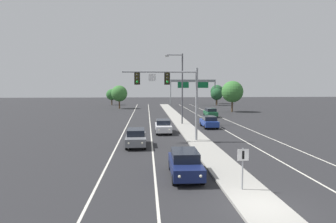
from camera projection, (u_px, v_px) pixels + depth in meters
name	position (u px, v px, depth m)	size (l,w,h in m)	color
ground_plane	(262.00, 209.00, 12.90)	(260.00, 260.00, 0.00)	#28282B
median_island	(195.00, 137.00, 30.77)	(2.40, 110.00, 0.15)	#9E9B93
lane_stripe_oncoming_center	(151.00, 128.00, 37.38)	(0.14, 100.00, 0.01)	silver
lane_stripe_receding_center	(221.00, 128.00, 38.08)	(0.14, 100.00, 0.01)	silver
edge_stripe_left	(125.00, 129.00, 37.14)	(0.14, 100.00, 0.01)	silver
edge_stripe_right	(245.00, 127.00, 38.33)	(0.14, 100.00, 0.01)	silver
overhead_signal_mast	(173.00, 88.00, 27.92)	(7.44, 0.44, 7.20)	gray
median_sign_post	(243.00, 163.00, 14.79)	(0.60, 0.10, 2.20)	gray
street_lamp_median	(181.00, 85.00, 40.55)	(2.58, 0.28, 10.00)	#4C4C51
car_oncoming_navy	(185.00, 163.00, 17.52)	(1.88, 4.49, 1.58)	#141E4C
car_oncoming_grey	(136.00, 137.00, 26.39)	(1.88, 4.50, 1.58)	slate
car_oncoming_white	(163.00, 126.00, 33.81)	(1.84, 4.48, 1.58)	silver
car_receding_blue	(209.00, 122.00, 38.07)	(1.86, 4.49, 1.58)	navy
car_receding_green	(211.00, 112.00, 51.48)	(1.82, 4.47, 1.58)	#195633
highway_sign_gantry	(193.00, 84.00, 82.12)	(13.28, 0.42, 7.50)	gray
tree_far_right_c	(217.00, 91.00, 90.09)	(4.12, 4.12, 5.96)	#4C3823
tree_far_right_a	(217.00, 94.00, 82.07)	(3.45, 3.45, 4.99)	#4C3823
tree_far_right_b	(232.00, 92.00, 61.24)	(4.63, 4.63, 6.69)	#4C3823
tree_far_left_a	(112.00, 95.00, 83.97)	(3.25, 3.25, 4.70)	#4C3823
tree_far_left_b	(119.00, 94.00, 70.24)	(3.97, 3.97, 5.74)	#4C3823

